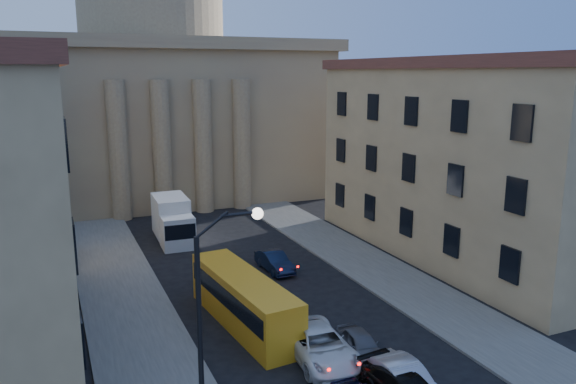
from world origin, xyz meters
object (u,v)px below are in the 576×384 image
object	(u,v)px
car_right_near	(405,381)
box_truck	(173,221)
street_lamp	(213,306)
city_bus	(244,299)

from	to	relation	value
car_right_near	box_truck	xyz separation A→B (m)	(-4.20, 26.70, 0.94)
box_truck	street_lamp	bearing A→B (deg)	-96.39
street_lamp	city_bus	size ratio (longest dim) A/B	0.87
car_right_near	box_truck	world-z (taller)	box_truck
street_lamp	box_truck	world-z (taller)	street_lamp
city_bus	box_truck	bearing A→B (deg)	85.05
car_right_near	street_lamp	bearing A→B (deg)	173.75
street_lamp	car_right_near	distance (m)	9.32
street_lamp	box_truck	distance (m)	26.51
street_lamp	car_right_near	size ratio (longest dim) A/B	1.95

